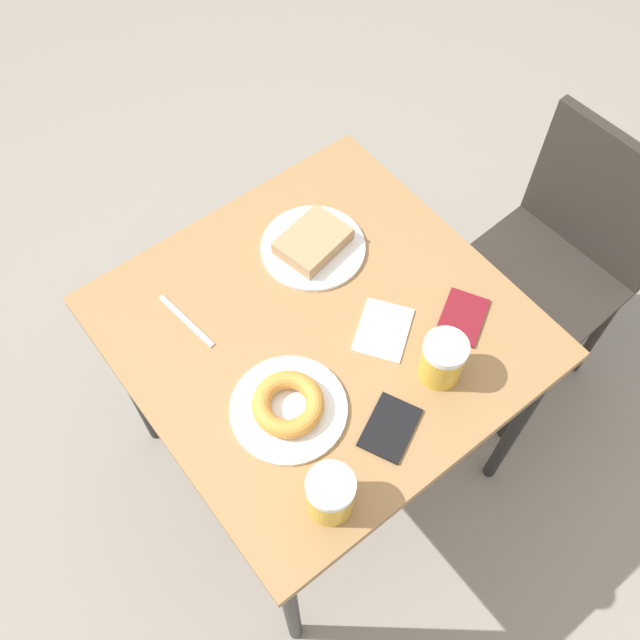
{
  "coord_description": "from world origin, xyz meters",
  "views": [
    {
      "loc": [
        0.61,
        -0.47,
        2.07
      ],
      "look_at": [
        0.0,
        0.0,
        0.78
      ],
      "focal_mm": 40.0,
      "sensor_mm": 36.0,
      "label": 1
    }
  ],
  "objects_px": {
    "beer_mug_left": "(443,359)",
    "beer_mug_center": "(330,494)",
    "plate_with_donut": "(288,406)",
    "napkin_folded": "(383,330)",
    "chair": "(564,250)",
    "passport_far_edge": "(462,317)",
    "fork": "(186,321)",
    "passport_near_edge": "(390,428)",
    "plate_with_cake": "(313,244)"
  },
  "relations": [
    {
      "from": "fork",
      "to": "chair",
      "type": "bearing_deg",
      "value": 73.04
    },
    {
      "from": "plate_with_cake",
      "to": "fork",
      "type": "xyz_separation_m",
      "value": [
        -0.01,
        -0.33,
        -0.02
      ]
    },
    {
      "from": "passport_far_edge",
      "to": "beer_mug_left",
      "type": "bearing_deg",
      "value": -63.38
    },
    {
      "from": "chair",
      "to": "beer_mug_center",
      "type": "height_order",
      "value": "beer_mug_center"
    },
    {
      "from": "plate_with_cake",
      "to": "passport_far_edge",
      "type": "distance_m",
      "value": 0.37
    },
    {
      "from": "plate_with_donut",
      "to": "napkin_folded",
      "type": "height_order",
      "value": "plate_with_donut"
    },
    {
      "from": "chair",
      "to": "passport_near_edge",
      "type": "bearing_deg",
      "value": -81.27
    },
    {
      "from": "beer_mug_left",
      "to": "passport_near_edge",
      "type": "xyz_separation_m",
      "value": [
        0.03,
        -0.16,
        -0.05
      ]
    },
    {
      "from": "beer_mug_left",
      "to": "plate_with_cake",
      "type": "bearing_deg",
      "value": -178.39
    },
    {
      "from": "passport_far_edge",
      "to": "napkin_folded",
      "type": "bearing_deg",
      "value": -117.7
    },
    {
      "from": "beer_mug_center",
      "to": "plate_with_cake",
      "type": "bearing_deg",
      "value": 145.43
    },
    {
      "from": "chair",
      "to": "napkin_folded",
      "type": "xyz_separation_m",
      "value": [
        -0.02,
        -0.64,
        0.23
      ]
    },
    {
      "from": "plate_with_donut",
      "to": "napkin_folded",
      "type": "distance_m",
      "value": 0.27
    },
    {
      "from": "plate_with_cake",
      "to": "napkin_folded",
      "type": "xyz_separation_m",
      "value": [
        0.26,
        -0.01,
        -0.01
      ]
    },
    {
      "from": "passport_far_edge",
      "to": "beer_mug_center",
      "type": "bearing_deg",
      "value": -73.41
    },
    {
      "from": "passport_near_edge",
      "to": "plate_with_donut",
      "type": "bearing_deg",
      "value": -138.96
    },
    {
      "from": "fork",
      "to": "passport_near_edge",
      "type": "bearing_deg",
      "value": 22.06
    },
    {
      "from": "plate_with_cake",
      "to": "beer_mug_left",
      "type": "bearing_deg",
      "value": 1.61
    },
    {
      "from": "beer_mug_center",
      "to": "passport_far_edge",
      "type": "height_order",
      "value": "beer_mug_center"
    },
    {
      "from": "napkin_folded",
      "to": "plate_with_donut",
      "type": "bearing_deg",
      "value": -84.93
    },
    {
      "from": "beer_mug_left",
      "to": "napkin_folded",
      "type": "distance_m",
      "value": 0.16
    },
    {
      "from": "beer_mug_center",
      "to": "passport_far_edge",
      "type": "bearing_deg",
      "value": 106.59
    },
    {
      "from": "plate_with_cake",
      "to": "plate_with_donut",
      "type": "relative_size",
      "value": 1.02
    },
    {
      "from": "chair",
      "to": "passport_far_edge",
      "type": "bearing_deg",
      "value": -85.49
    },
    {
      "from": "napkin_folded",
      "to": "fork",
      "type": "bearing_deg",
      "value": -130.99
    },
    {
      "from": "beer_mug_center",
      "to": "napkin_folded",
      "type": "xyz_separation_m",
      "value": [
        -0.22,
        0.32,
        -0.05
      ]
    },
    {
      "from": "plate_with_donut",
      "to": "passport_near_edge",
      "type": "xyz_separation_m",
      "value": [
        0.15,
        0.13,
        -0.02
      ]
    },
    {
      "from": "chair",
      "to": "beer_mug_left",
      "type": "distance_m",
      "value": 0.69
    },
    {
      "from": "beer_mug_center",
      "to": "fork",
      "type": "relative_size",
      "value": 0.65
    },
    {
      "from": "beer_mug_center",
      "to": "chair",
      "type": "bearing_deg",
      "value": 102.02
    },
    {
      "from": "plate_with_cake",
      "to": "beer_mug_left",
      "type": "xyz_separation_m",
      "value": [
        0.41,
        0.01,
        0.04
      ]
    },
    {
      "from": "chair",
      "to": "beer_mug_left",
      "type": "xyz_separation_m",
      "value": [
        0.13,
        -0.62,
        0.28
      ]
    },
    {
      "from": "beer_mug_left",
      "to": "beer_mug_center",
      "type": "xyz_separation_m",
      "value": [
        0.08,
        -0.34,
        0.0
      ]
    },
    {
      "from": "chair",
      "to": "beer_mug_center",
      "type": "relative_size",
      "value": 7.74
    },
    {
      "from": "chair",
      "to": "passport_near_edge",
      "type": "xyz_separation_m",
      "value": [
        0.16,
        -0.78,
        0.23
      ]
    },
    {
      "from": "chair",
      "to": "plate_with_donut",
      "type": "height_order",
      "value": "chair"
    },
    {
      "from": "plate_with_donut",
      "to": "beer_mug_left",
      "type": "xyz_separation_m",
      "value": [
        0.12,
        0.29,
        0.04
      ]
    },
    {
      "from": "chair",
      "to": "passport_far_edge",
      "type": "height_order",
      "value": "chair"
    },
    {
      "from": "plate_with_cake",
      "to": "passport_near_edge",
      "type": "bearing_deg",
      "value": -18.63
    },
    {
      "from": "beer_mug_left",
      "to": "fork",
      "type": "bearing_deg",
      "value": -140.82
    },
    {
      "from": "passport_near_edge",
      "to": "beer_mug_center",
      "type": "bearing_deg",
      "value": -76.45
    },
    {
      "from": "beer_mug_left",
      "to": "beer_mug_center",
      "type": "relative_size",
      "value": 1.0
    },
    {
      "from": "plate_with_cake",
      "to": "fork",
      "type": "relative_size",
      "value": 1.38
    },
    {
      "from": "passport_far_edge",
      "to": "chair",
      "type": "bearing_deg",
      "value": 97.44
    },
    {
      "from": "plate_with_cake",
      "to": "beer_mug_center",
      "type": "relative_size",
      "value": 2.12
    },
    {
      "from": "passport_near_edge",
      "to": "chair",
      "type": "bearing_deg",
      "value": 101.65
    },
    {
      "from": "passport_near_edge",
      "to": "plate_with_cake",
      "type": "bearing_deg",
      "value": 161.37
    },
    {
      "from": "fork",
      "to": "passport_near_edge",
      "type": "distance_m",
      "value": 0.49
    },
    {
      "from": "napkin_folded",
      "to": "passport_far_edge",
      "type": "height_order",
      "value": "passport_far_edge"
    },
    {
      "from": "beer_mug_center",
      "to": "beer_mug_left",
      "type": "bearing_deg",
      "value": 102.54
    }
  ]
}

